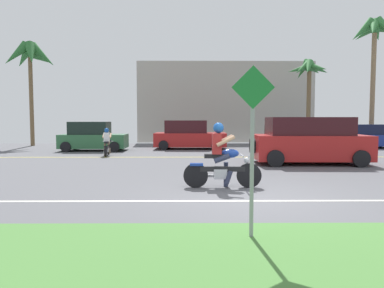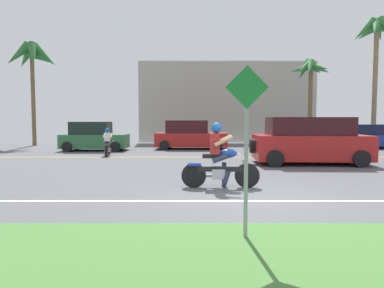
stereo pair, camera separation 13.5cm
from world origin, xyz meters
TOP-DOWN VIEW (x-y plane):
  - ground at (0.00, 3.00)m, footprint 56.00×30.00m
  - grass_median at (0.00, -4.10)m, footprint 56.00×3.80m
  - lane_line_near at (0.00, -0.35)m, footprint 50.40×0.12m
  - lane_line_far at (0.00, 8.60)m, footprint 50.40×0.12m
  - motorcyclist at (-0.59, 1.18)m, footprint 2.03×0.66m
  - suv_nearby at (3.37, 6.13)m, footprint 4.63×2.36m
  - parked_car_0 at (-6.87, 12.12)m, footprint 3.66×1.88m
  - parked_car_1 at (-1.42, 13.27)m, footprint 4.29×2.15m
  - parked_car_2 at (4.02, 11.12)m, footprint 3.76×1.92m
  - parked_car_3 at (9.49, 13.91)m, footprint 4.23×1.96m
  - palm_tree_0 at (-11.85, 15.88)m, footprint 3.41×3.55m
  - palm_tree_1 at (6.39, 15.38)m, footprint 2.84×2.69m
  - palm_tree_2 at (10.76, 15.63)m, footprint 3.40×3.33m
  - motorcyclist_distant at (-5.43, 9.31)m, footprint 0.53×1.61m
  - street_sign at (-0.52, -2.88)m, footprint 0.62×0.06m
  - building_far at (1.37, 21.00)m, footprint 13.44×4.00m

SIDE VIEW (x-z plane):
  - ground at x=0.00m, z-range -0.04..0.00m
  - lane_line_near at x=0.00m, z-range 0.00..0.01m
  - lane_line_far at x=0.00m, z-range 0.00..0.01m
  - grass_median at x=0.00m, z-range 0.00..0.06m
  - motorcyclist_distant at x=-5.43m, z-range -0.10..1.25m
  - parked_car_2 at x=4.02m, z-range -0.04..1.40m
  - parked_car_3 at x=9.49m, z-range -0.04..1.41m
  - motorcyclist at x=-0.59m, z-range -0.13..1.57m
  - parked_car_0 at x=-6.87m, z-range -0.06..1.57m
  - parked_car_1 at x=-1.42m, z-range -0.06..1.64m
  - suv_nearby at x=3.37m, z-range -0.02..1.84m
  - street_sign at x=-0.52m, z-range 0.28..2.83m
  - building_far at x=1.37m, z-range 0.00..6.13m
  - palm_tree_1 at x=6.39m, z-range 1.91..7.65m
  - palm_tree_0 at x=-11.85m, z-range 2.29..9.14m
  - palm_tree_2 at x=10.76m, z-range 2.89..11.29m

